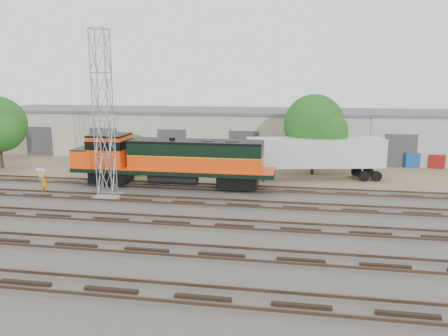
% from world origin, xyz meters
% --- Properties ---
extents(ground, '(140.00, 140.00, 0.00)m').
position_xyz_m(ground, '(0.00, 0.00, 0.00)').
color(ground, '#47423A').
rests_on(ground, ground).
extents(dirt_strip, '(80.00, 16.00, 0.02)m').
position_xyz_m(dirt_strip, '(0.00, 15.00, 0.01)').
color(dirt_strip, '#726047').
rests_on(dirt_strip, ground).
extents(tracks, '(80.00, 20.40, 0.28)m').
position_xyz_m(tracks, '(0.00, -3.00, 0.08)').
color(tracks, black).
rests_on(tracks, ground).
extents(warehouse, '(58.40, 10.40, 5.30)m').
position_xyz_m(warehouse, '(0.04, 22.98, 2.65)').
color(warehouse, '#BBB39C').
rests_on(warehouse, ground).
extents(locomotive, '(16.88, 2.96, 4.06)m').
position_xyz_m(locomotive, '(-2.74, 6.00, 2.33)').
color(locomotive, black).
rests_on(locomotive, tracks).
extents(signal_tower, '(1.82, 1.82, 12.35)m').
position_xyz_m(signal_tower, '(-6.45, 2.02, 6.02)').
color(signal_tower, gray).
rests_on(signal_tower, ground).
extents(sign_post, '(0.90, 0.29, 2.25)m').
position_xyz_m(sign_post, '(-11.54, 1.52, 1.58)').
color(sign_post, gray).
rests_on(sign_post, ground).
extents(worker, '(0.70, 0.58, 1.63)m').
position_xyz_m(worker, '(-11.81, 2.26, 0.81)').
color(worker, orange).
rests_on(worker, ground).
extents(semi_trailer, '(12.30, 4.74, 3.71)m').
position_xyz_m(semi_trailer, '(9.51, 10.97, 2.34)').
color(semi_trailer, silver).
rests_on(semi_trailer, ground).
extents(dumpster_blue, '(1.93, 1.86, 1.50)m').
position_xyz_m(dumpster_blue, '(19.08, 18.43, 0.75)').
color(dumpster_blue, navy).
rests_on(dumpster_blue, ground).
extents(dumpster_red, '(1.67, 1.58, 1.40)m').
position_xyz_m(dumpster_red, '(21.58, 18.27, 0.70)').
color(dumpster_red, maroon).
rests_on(dumpster_red, ground).
extents(tree_mid, '(4.10, 3.90, 3.90)m').
position_xyz_m(tree_mid, '(-7.69, 11.04, 1.62)').
color(tree_mid, '#382619').
rests_on(tree_mid, ground).
extents(tree_east, '(5.83, 5.56, 7.50)m').
position_xyz_m(tree_east, '(9.38, 12.72, 4.58)').
color(tree_east, '#382619').
rests_on(tree_east, ground).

